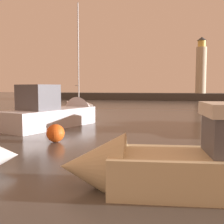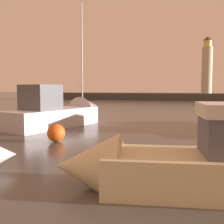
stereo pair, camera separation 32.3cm
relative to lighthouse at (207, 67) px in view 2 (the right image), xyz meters
The scene contains 7 objects.
ground_plane 32.18m from the lighthouse, 103.70° to the right, with size 220.00×220.00×0.00m, color #4C4742.
breakwater 9.78m from the lighthouse, behind, with size 64.87×4.83×1.53m, color #423F3D.
lighthouse is the anchor object (origin of this frame).
motorboat_1 44.86m from the lighthouse, 107.69° to the right, with size 5.61×9.66×3.65m.
motorboat_5 54.84m from the lighthouse, 95.34° to the right, with size 7.27×2.84×2.86m.
sailboat_moored 37.43m from the lighthouse, 114.74° to the right, with size 5.31×8.23×11.45m.
mooring_buoy 50.36m from the lighthouse, 102.99° to the right, with size 0.94×0.94×0.94m, color #EA5919.
Camera 2 is at (2.56, -0.87, 2.86)m, focal length 44.62 mm.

